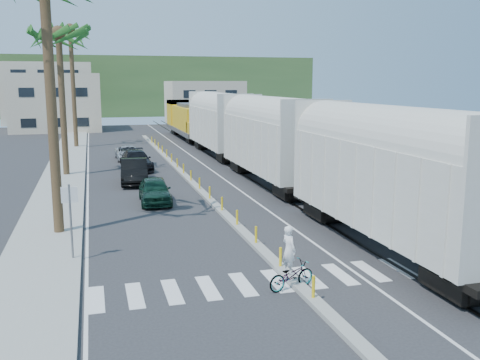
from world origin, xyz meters
name	(u,v)px	position (x,y,z in m)	size (l,w,h in m)	color
ground	(271,261)	(0.00, 0.00, 0.00)	(140.00, 140.00, 0.00)	#28282B
sidewalk	(66,169)	(-8.50, 25.00, 0.07)	(3.00, 90.00, 0.15)	gray
rails	(224,158)	(5.00, 28.00, 0.03)	(1.56, 100.00, 0.06)	black
median	(184,174)	(0.00, 19.96, 0.09)	(0.45, 60.00, 0.85)	gray
crosswalk	(290,279)	(0.00, -2.00, 0.01)	(14.00, 2.20, 0.01)	silver
lane_markings	(147,166)	(-2.15, 25.00, 0.00)	(9.42, 90.00, 0.01)	silver
freight_train	(245,133)	(5.00, 20.96, 2.91)	(3.00, 60.94, 5.85)	beige
palm_trees	(61,24)	(-8.10, 22.70, 10.81)	(3.50, 37.20, 13.75)	brown
street_sign	(70,211)	(-7.30, 2.00, 1.97)	(0.60, 0.08, 3.00)	slate
buildings	(90,98)	(-6.41, 71.66, 4.36)	(38.00, 27.00, 10.00)	#B9A993
hillside	(120,86)	(0.00, 100.00, 6.00)	(80.00, 20.00, 12.00)	#385628
car_lead	(155,190)	(-3.10, 11.34, 0.72)	(1.87, 4.30, 1.44)	#0F2F21
car_second	(134,171)	(-3.73, 17.83, 0.82)	(2.07, 5.06, 1.63)	black
car_third	(136,161)	(-3.14, 23.36, 0.75)	(2.43, 5.32, 1.51)	black
car_rear	(128,153)	(-3.38, 29.32, 0.62)	(2.19, 4.50, 1.23)	#B8BABE
cyclist	(291,269)	(-0.29, -2.79, 0.67)	(1.59, 2.10, 2.16)	#9EA0A5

